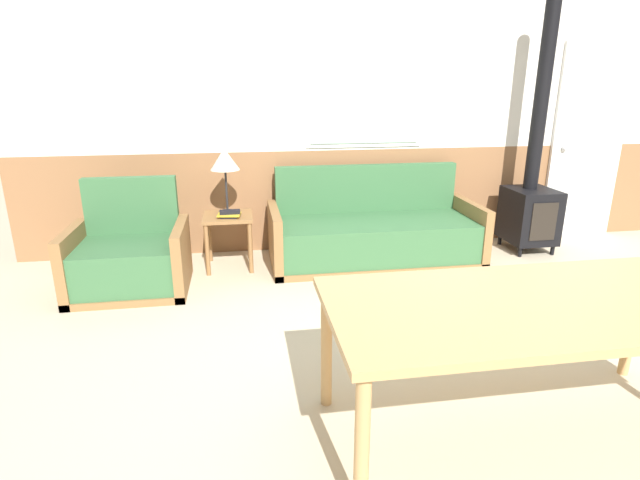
{
  "coord_description": "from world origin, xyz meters",
  "views": [
    {
      "loc": [
        -1.41,
        -2.39,
        1.69
      ],
      "look_at": [
        -0.84,
        1.1,
        0.56
      ],
      "focal_mm": 28.0,
      "sensor_mm": 36.0,
      "label": 1
    }
  ],
  "objects_px": {
    "table_lamp": "(225,161)",
    "dining_table": "(535,313)",
    "armchair": "(130,259)",
    "couch": "(374,235)",
    "side_table": "(228,225)",
    "wood_stove": "(532,191)"
  },
  "relations": [
    {
      "from": "side_table",
      "to": "wood_stove",
      "type": "relative_size",
      "value": 0.21
    },
    {
      "from": "side_table",
      "to": "table_lamp",
      "type": "height_order",
      "value": "table_lamp"
    },
    {
      "from": "armchair",
      "to": "side_table",
      "type": "bearing_deg",
      "value": 9.4
    },
    {
      "from": "wood_stove",
      "to": "dining_table",
      "type": "bearing_deg",
      "value": -121.15
    },
    {
      "from": "table_lamp",
      "to": "dining_table",
      "type": "distance_m",
      "value": 3.09
    },
    {
      "from": "side_table",
      "to": "table_lamp",
      "type": "xyz_separation_m",
      "value": [
        -0.0,
        0.08,
        0.59
      ]
    },
    {
      "from": "table_lamp",
      "to": "dining_table",
      "type": "relative_size",
      "value": 0.31
    },
    {
      "from": "side_table",
      "to": "table_lamp",
      "type": "bearing_deg",
      "value": 90.05
    },
    {
      "from": "side_table",
      "to": "wood_stove",
      "type": "bearing_deg",
      "value": 0.59
    },
    {
      "from": "armchair",
      "to": "wood_stove",
      "type": "relative_size",
      "value": 0.39
    },
    {
      "from": "couch",
      "to": "dining_table",
      "type": "xyz_separation_m",
      "value": [
        0.06,
        -2.58,
        0.4
      ]
    },
    {
      "from": "table_lamp",
      "to": "wood_stove",
      "type": "xyz_separation_m",
      "value": [
        3.06,
        -0.05,
        -0.37
      ]
    },
    {
      "from": "side_table",
      "to": "wood_stove",
      "type": "distance_m",
      "value": 3.07
    },
    {
      "from": "couch",
      "to": "wood_stove",
      "type": "distance_m",
      "value": 1.71
    },
    {
      "from": "wood_stove",
      "to": "couch",
      "type": "bearing_deg",
      "value": -177.35
    },
    {
      "from": "armchair",
      "to": "table_lamp",
      "type": "distance_m",
      "value": 1.2
    },
    {
      "from": "couch",
      "to": "wood_stove",
      "type": "relative_size",
      "value": 0.83
    },
    {
      "from": "side_table",
      "to": "table_lamp",
      "type": "distance_m",
      "value": 0.59
    },
    {
      "from": "couch",
      "to": "side_table",
      "type": "relative_size",
      "value": 3.95
    },
    {
      "from": "armchair",
      "to": "couch",
      "type": "bearing_deg",
      "value": -7.75
    },
    {
      "from": "couch",
      "to": "side_table",
      "type": "height_order",
      "value": "couch"
    },
    {
      "from": "couch",
      "to": "wood_stove",
      "type": "height_order",
      "value": "wood_stove"
    }
  ]
}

